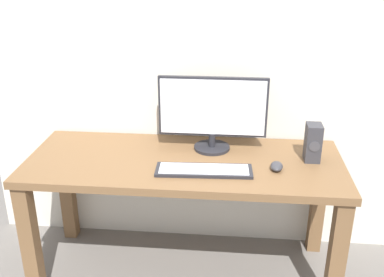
{
  "coord_description": "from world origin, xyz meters",
  "views": [
    {
      "loc": [
        0.24,
        -2.1,
        1.71
      ],
      "look_at": [
        0.04,
        0.0,
        0.82
      ],
      "focal_mm": 42.15,
      "sensor_mm": 36.0,
      "label": 1
    }
  ],
  "objects": [
    {
      "name": "speaker_right",
      "position": [
        0.66,
        0.06,
        0.8
      ],
      "size": [
        0.08,
        0.1,
        0.2
      ],
      "color": "#333338",
      "rests_on": "desk"
    },
    {
      "name": "ground_plane",
      "position": [
        0.0,
        0.0,
        0.0
      ],
      "size": [
        6.0,
        6.0,
        0.0
      ],
      "primitive_type": "plane",
      "color": "slate"
    },
    {
      "name": "keyboard_primary",
      "position": [
        0.11,
        -0.13,
        0.71
      ],
      "size": [
        0.48,
        0.16,
        0.02
      ],
      "color": "#232328",
      "rests_on": "desk"
    },
    {
      "name": "desk",
      "position": [
        0.0,
        0.0,
        0.59
      ],
      "size": [
        1.64,
        0.65,
        0.7
      ],
      "color": "brown",
      "rests_on": "ground_plane"
    },
    {
      "name": "monitor",
      "position": [
        0.14,
        0.16,
        0.92
      ],
      "size": [
        0.58,
        0.19,
        0.4
      ],
      "color": "#232328",
      "rests_on": "desk"
    },
    {
      "name": "mouse",
      "position": [
        0.47,
        -0.07,
        0.72
      ],
      "size": [
        0.07,
        0.1,
        0.04
      ],
      "primitive_type": "ellipsoid",
      "rotation": [
        0.0,
        0.0,
        -0.1
      ],
      "color": "#333338",
      "rests_on": "desk"
    }
  ]
}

